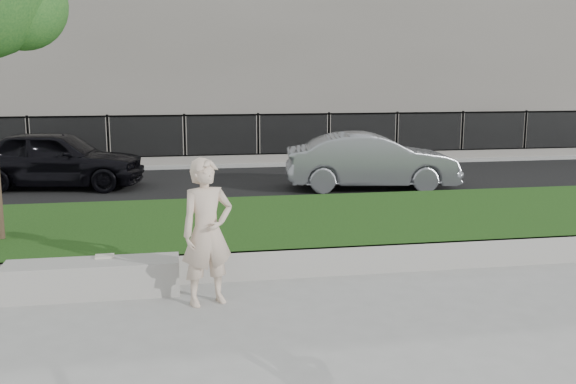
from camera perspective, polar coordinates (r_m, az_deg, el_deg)
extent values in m
plane|color=gray|center=(7.79, -2.57, -10.18)|extent=(90.00, 90.00, 0.00)
cube|color=black|center=(10.59, -4.76, -3.53)|extent=(34.00, 4.00, 0.40)
cube|color=gray|center=(8.71, -3.51, -6.58)|extent=(34.00, 0.08, 0.40)
cube|color=black|center=(16.00, -6.66, 0.50)|extent=(34.00, 7.00, 0.04)
cube|color=gray|center=(20.43, -7.47, 2.72)|extent=(34.00, 3.00, 0.12)
cube|color=slate|center=(19.42, -7.34, 2.87)|extent=(32.00, 0.30, 0.24)
cube|color=black|center=(19.35, -7.38, 4.72)|extent=(32.00, 0.04, 1.50)
cube|color=black|center=(19.29, -7.43, 6.79)|extent=(32.00, 0.05, 0.05)
cube|color=black|center=(19.40, -7.34, 3.25)|extent=(32.00, 0.05, 0.05)
cube|color=slate|center=(27.35, -8.48, 14.97)|extent=(34.00, 10.00, 10.00)
cube|color=gray|center=(8.48, -16.96, -7.35)|extent=(2.14, 0.54, 0.44)
imported|color=beige|center=(7.72, -7.20, -3.56)|extent=(0.75, 0.61, 1.78)
cube|color=beige|center=(8.56, -15.99, -5.51)|extent=(0.24, 0.18, 0.03)
sphere|color=#184A1D|center=(10.06, -22.66, 15.17)|extent=(1.29, 1.29, 1.29)
imported|color=black|center=(16.45, -19.94, 2.79)|extent=(4.39, 2.37, 1.42)
imported|color=gray|center=(15.49, 7.42, 2.74)|extent=(4.22, 1.96, 1.34)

